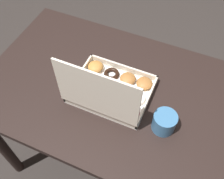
# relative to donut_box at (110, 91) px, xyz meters

# --- Properties ---
(ground_plane) EXTENTS (8.00, 8.00, 0.00)m
(ground_plane) POSITION_rel_donut_box_xyz_m (0.02, -0.04, -0.80)
(ground_plane) COLOR #2D2826
(dining_table) EXTENTS (1.11, 0.72, 0.75)m
(dining_table) POSITION_rel_donut_box_xyz_m (0.02, -0.04, -0.16)
(dining_table) COLOR black
(dining_table) RESTS_ON ground_plane
(donut_box) EXTENTS (0.32, 0.27, 0.27)m
(donut_box) POSITION_rel_donut_box_xyz_m (0.00, 0.00, 0.00)
(donut_box) COLOR white
(donut_box) RESTS_ON dining_table
(coffee_mug) EXTENTS (0.09, 0.09, 0.08)m
(coffee_mug) POSITION_rel_donut_box_xyz_m (-0.25, 0.05, -0.00)
(coffee_mug) COLOR teal
(coffee_mug) RESTS_ON dining_table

